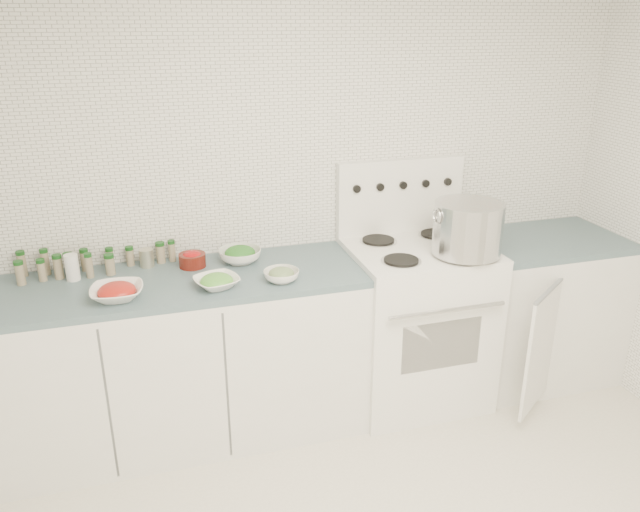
% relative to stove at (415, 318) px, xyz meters
% --- Properties ---
extents(room_walls, '(3.54, 3.04, 2.52)m').
position_rel_stove_xyz_m(room_walls, '(-0.48, -1.19, 1.06)').
color(room_walls, white).
rests_on(room_walls, ground).
extents(counter_left, '(1.85, 0.62, 0.90)m').
position_rel_stove_xyz_m(counter_left, '(-1.30, 0.00, -0.05)').
color(counter_left, white).
rests_on(counter_left, ground).
extents(stove, '(0.76, 0.70, 1.36)m').
position_rel_stove_xyz_m(stove, '(0.00, 0.00, 0.00)').
color(stove, white).
rests_on(stove, ground).
extents(counter_right, '(0.89, 0.86, 0.90)m').
position_rel_stove_xyz_m(counter_right, '(0.82, -0.00, -0.05)').
color(counter_right, white).
rests_on(counter_right, ground).
extents(stock_pot, '(0.38, 0.36, 0.28)m').
position_rel_stove_xyz_m(stock_pot, '(0.18, -0.18, 0.60)').
color(stock_pot, silver).
rests_on(stock_pot, stove).
extents(bowl_tomato, '(0.26, 0.26, 0.08)m').
position_rel_stove_xyz_m(bowl_tomato, '(-1.59, -0.15, 0.44)').
color(bowl_tomato, white).
rests_on(bowl_tomato, counter_left).
extents(bowl_snowpea, '(0.26, 0.26, 0.07)m').
position_rel_stove_xyz_m(bowl_snowpea, '(-1.13, -0.15, 0.43)').
color(bowl_snowpea, white).
rests_on(bowl_snowpea, counter_left).
extents(bowl_broccoli, '(0.29, 0.29, 0.09)m').
position_rel_stove_xyz_m(bowl_broccoli, '(-0.97, 0.14, 0.45)').
color(bowl_broccoli, white).
rests_on(bowl_broccoli, counter_left).
extents(bowl_zucchini, '(0.19, 0.19, 0.07)m').
position_rel_stove_xyz_m(bowl_zucchini, '(-0.81, -0.17, 0.44)').
color(bowl_zucchini, white).
rests_on(bowl_zucchini, counter_left).
extents(bowl_pepper, '(0.14, 0.14, 0.08)m').
position_rel_stove_xyz_m(bowl_pepper, '(-1.21, 0.15, 0.45)').
color(bowl_pepper, '#50140D').
rests_on(bowl_pepper, counter_left).
extents(salt_canister, '(0.09, 0.09, 0.13)m').
position_rel_stove_xyz_m(salt_canister, '(-1.80, 0.14, 0.47)').
color(salt_canister, white).
rests_on(salt_canister, counter_left).
extents(tin_can, '(0.10, 0.10, 0.09)m').
position_rel_stove_xyz_m(tin_can, '(-1.44, 0.22, 0.45)').
color(tin_can, '#ACA992').
rests_on(tin_can, counter_left).
extents(spice_cluster, '(0.77, 0.16, 0.14)m').
position_rel_stove_xyz_m(spice_cluster, '(-1.74, 0.22, 0.46)').
color(spice_cluster, gray).
rests_on(spice_cluster, counter_left).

